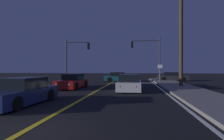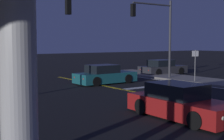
{
  "view_description": "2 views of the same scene",
  "coord_description": "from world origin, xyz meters",
  "px_view_note": "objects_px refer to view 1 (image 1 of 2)",
  "views": [
    {
      "loc": [
        3.13,
        -4.69,
        1.76
      ],
      "look_at": [
        0.46,
        16.58,
        1.68
      ],
      "focal_mm": 30.07,
      "sensor_mm": 36.0,
      "label": 1
    },
    {
      "loc": [
        -12.02,
        3.94,
        2.93
      ],
      "look_at": [
        -2.0,
        17.92,
        1.44
      ],
      "focal_mm": 51.36,
      "sensor_mm": 36.0,
      "label": 2
    }
  ],
  "objects_px": {
    "car_following_oncoming_navy": "(21,93)",
    "car_parked_curb_teal": "(119,77)",
    "car_lead_oncoming_white": "(130,84)",
    "car_far_approaching_red": "(73,82)",
    "traffic_signal_near_right": "(149,53)",
    "traffic_signal_far_left": "(75,54)",
    "street_sign_corner": "(160,71)",
    "car_mid_block_charcoal": "(172,77)",
    "utility_pole_right": "(181,28)"
  },
  "relations": [
    {
      "from": "car_following_oncoming_navy",
      "to": "car_parked_curb_teal",
      "type": "distance_m",
      "value": 18.87
    },
    {
      "from": "car_lead_oncoming_white",
      "to": "car_far_approaching_red",
      "type": "bearing_deg",
      "value": 164.42
    },
    {
      "from": "car_following_oncoming_navy",
      "to": "traffic_signal_near_right",
      "type": "bearing_deg",
      "value": -110.87
    },
    {
      "from": "car_far_approaching_red",
      "to": "traffic_signal_far_left",
      "type": "distance_m",
      "value": 9.13
    },
    {
      "from": "car_far_approaching_red",
      "to": "street_sign_corner",
      "type": "relative_size",
      "value": 1.94
    },
    {
      "from": "car_lead_oncoming_white",
      "to": "car_parked_curb_teal",
      "type": "distance_m",
      "value": 12.1
    },
    {
      "from": "street_sign_corner",
      "to": "car_parked_curb_teal",
      "type": "bearing_deg",
      "value": 146.25
    },
    {
      "from": "car_following_oncoming_navy",
      "to": "traffic_signal_near_right",
      "type": "relative_size",
      "value": 0.76
    },
    {
      "from": "car_mid_block_charcoal",
      "to": "utility_pole_right",
      "type": "distance_m",
      "value": 11.88
    },
    {
      "from": "car_parked_curb_teal",
      "to": "utility_pole_right",
      "type": "height_order",
      "value": "utility_pole_right"
    },
    {
      "from": "utility_pole_right",
      "to": "car_far_approaching_red",
      "type": "bearing_deg",
      "value": -169.45
    },
    {
      "from": "street_sign_corner",
      "to": "traffic_signal_near_right",
      "type": "bearing_deg",
      "value": 110.91
    },
    {
      "from": "traffic_signal_far_left",
      "to": "utility_pole_right",
      "type": "bearing_deg",
      "value": -25.85
    },
    {
      "from": "car_lead_oncoming_white",
      "to": "utility_pole_right",
      "type": "relative_size",
      "value": 0.37
    },
    {
      "from": "car_lead_oncoming_white",
      "to": "car_parked_curb_teal",
      "type": "height_order",
      "value": "same"
    },
    {
      "from": "traffic_signal_near_right",
      "to": "utility_pole_right",
      "type": "xyz_separation_m",
      "value": [
        2.47,
        -7.61,
        1.72
      ]
    },
    {
      "from": "car_following_oncoming_navy",
      "to": "traffic_signal_far_left",
      "type": "bearing_deg",
      "value": -78.27
    },
    {
      "from": "car_parked_curb_teal",
      "to": "car_far_approaching_red",
      "type": "relative_size",
      "value": 0.97
    },
    {
      "from": "car_lead_oncoming_white",
      "to": "car_parked_curb_teal",
      "type": "xyz_separation_m",
      "value": [
        -1.9,
        11.95,
        0.0
      ]
    },
    {
      "from": "utility_pole_right",
      "to": "traffic_signal_near_right",
      "type": "bearing_deg",
      "value": 107.99
    },
    {
      "from": "car_mid_block_charcoal",
      "to": "car_following_oncoming_navy",
      "type": "bearing_deg",
      "value": -27.33
    },
    {
      "from": "car_far_approaching_red",
      "to": "car_mid_block_charcoal",
      "type": "height_order",
      "value": "same"
    },
    {
      "from": "car_lead_oncoming_white",
      "to": "car_far_approaching_red",
      "type": "relative_size",
      "value": 0.92
    },
    {
      "from": "car_following_oncoming_navy",
      "to": "traffic_signal_far_left",
      "type": "distance_m",
      "value": 16.91
    },
    {
      "from": "car_following_oncoming_navy",
      "to": "car_parked_curb_teal",
      "type": "height_order",
      "value": "same"
    },
    {
      "from": "utility_pole_right",
      "to": "car_parked_curb_teal",
      "type": "bearing_deg",
      "value": 128.92
    },
    {
      "from": "car_mid_block_charcoal",
      "to": "utility_pole_right",
      "type": "height_order",
      "value": "utility_pole_right"
    },
    {
      "from": "car_lead_oncoming_white",
      "to": "street_sign_corner",
      "type": "relative_size",
      "value": 1.79
    },
    {
      "from": "car_far_approaching_red",
      "to": "traffic_signal_far_left",
      "type": "xyz_separation_m",
      "value": [
        -2.52,
        8.12,
        3.32
      ]
    },
    {
      "from": "car_far_approaching_red",
      "to": "traffic_signal_near_right",
      "type": "relative_size",
      "value": 0.75
    },
    {
      "from": "car_mid_block_charcoal",
      "to": "utility_pole_right",
      "type": "relative_size",
      "value": 0.4
    },
    {
      "from": "car_following_oncoming_navy",
      "to": "car_far_approaching_red",
      "type": "bearing_deg",
      "value": -86.53
    },
    {
      "from": "car_far_approaching_red",
      "to": "car_mid_block_charcoal",
      "type": "bearing_deg",
      "value": -131.35
    },
    {
      "from": "traffic_signal_near_right",
      "to": "street_sign_corner",
      "type": "xyz_separation_m",
      "value": [
        1.07,
        -2.8,
        -2.51
      ]
    },
    {
      "from": "traffic_signal_far_left",
      "to": "car_lead_oncoming_white",
      "type": "bearing_deg",
      "value": -50.88
    },
    {
      "from": "car_following_oncoming_navy",
      "to": "car_far_approaching_red",
      "type": "relative_size",
      "value": 1.01
    },
    {
      "from": "car_far_approaching_red",
      "to": "utility_pole_right",
      "type": "bearing_deg",
      "value": -168.53
    },
    {
      "from": "car_lead_oncoming_white",
      "to": "car_mid_block_charcoal",
      "type": "bearing_deg",
      "value": 68.25
    },
    {
      "from": "car_following_oncoming_navy",
      "to": "car_mid_block_charcoal",
      "type": "distance_m",
      "value": 23.62
    },
    {
      "from": "car_lead_oncoming_white",
      "to": "traffic_signal_far_left",
      "type": "xyz_separation_m",
      "value": [
        -7.93,
        9.75,
        3.33
      ]
    },
    {
      "from": "car_lead_oncoming_white",
      "to": "car_mid_block_charcoal",
      "type": "distance_m",
      "value": 15.36
    },
    {
      "from": "car_parked_curb_teal",
      "to": "traffic_signal_far_left",
      "type": "distance_m",
      "value": 7.22
    },
    {
      "from": "traffic_signal_near_right",
      "to": "street_sign_corner",
      "type": "relative_size",
      "value": 2.6
    },
    {
      "from": "car_following_oncoming_navy",
      "to": "traffic_signal_near_right",
      "type": "height_order",
      "value": "traffic_signal_near_right"
    },
    {
      "from": "car_parked_curb_teal",
      "to": "street_sign_corner",
      "type": "height_order",
      "value": "street_sign_corner"
    },
    {
      "from": "car_parked_curb_teal",
      "to": "traffic_signal_near_right",
      "type": "relative_size",
      "value": 0.73
    },
    {
      "from": "car_far_approaching_red",
      "to": "car_parked_curb_teal",
      "type": "bearing_deg",
      "value": -107.79
    },
    {
      "from": "car_lead_oncoming_white",
      "to": "traffic_signal_far_left",
      "type": "height_order",
      "value": "traffic_signal_far_left"
    },
    {
      "from": "car_far_approaching_red",
      "to": "traffic_signal_near_right",
      "type": "distance_m",
      "value": 12.81
    },
    {
      "from": "car_parked_curb_teal",
      "to": "utility_pole_right",
      "type": "bearing_deg",
      "value": 37.89
    }
  ]
}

